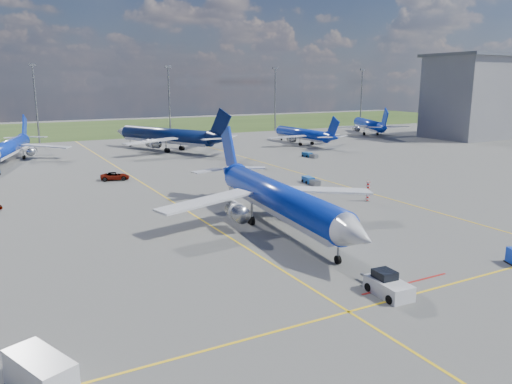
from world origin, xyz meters
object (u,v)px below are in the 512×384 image
bg_jet_ne (302,144)px  pushback_tug (388,286)px  warning_post (368,191)px  baggage_tug_e (309,155)px  service_van (40,374)px  baggage_tug_w (310,181)px  service_car_b (115,176)px  bg_jet_n (167,150)px  service_car_c (250,184)px  main_airliner (278,228)px  bg_jet_nnw (11,161)px  bg_jet_ene (368,134)px

bg_jet_ne → pushback_tug: 103.57m
warning_post → baggage_tug_e: bearing=66.8°
pushback_tug → baggage_tug_e: 78.44m
pushback_tug → baggage_tug_e: bearing=63.9°
bg_jet_ne → service_van: 119.70m
baggage_tug_w → service_van: bearing=-131.2°
warning_post → service_van: 55.46m
pushback_tug → service_car_b: (-8.52, 61.73, -0.08)m
bg_jet_n → service_car_b: (-21.21, -34.12, 0.72)m
service_car_c → bg_jet_ne: bearing=80.5°
pushback_tug → service_car_b: bearing=101.3°
service_van → main_airliner: bearing=14.6°
main_airliner → bg_jet_n: bearing=87.4°
bg_jet_nnw → pushback_tug: 98.23m
bg_jet_nnw → bg_jet_n: 36.76m
baggage_tug_w → bg_jet_nnw: bearing=137.5°
bg_jet_nnw → service_car_c: bearing=-40.2°
main_airliner → service_van: main_airliner is taller
bg_jet_ne → main_airliner: (-49.03, -68.71, 0.00)m
warning_post → bg_jet_ne: (30.03, 63.12, -1.50)m
baggage_tug_w → pushback_tug: bearing=-109.3°
warning_post → bg_jet_nnw: (-45.14, 68.26, -1.50)m
warning_post → bg_jet_n: (-8.39, 68.89, -1.50)m
service_car_b → baggage_tug_e: 47.70m
service_van → baggage_tug_w: (48.07, 42.50, -0.56)m
main_airliner → bg_jet_nnw: bearing=115.0°
bg_jet_nnw → baggage_tug_w: size_ratio=7.07×
service_van → service_car_b: (18.55, 62.28, -0.36)m
service_car_c → main_airliner: bearing=-77.2°
baggage_tug_e → pushback_tug: bearing=-125.4°
bg_jet_nnw → pushback_tug: (24.07, -95.23, 0.80)m
bg_jet_n → service_car_c: size_ratio=8.49×
bg_jet_n → service_van: bearing=41.6°
bg_jet_ne → baggage_tug_e: (-12.37, -21.88, 0.50)m
warning_post → bg_jet_nnw: 81.85m
warning_post → bg_jet_nnw: bearing=123.5°
pushback_tug → service_van: 27.09m
service_car_b → service_car_c: (18.37, -18.12, 0.01)m
bg_jet_n → baggage_tug_e: (26.05, -27.65, 0.50)m
service_car_b → main_airliner: bearing=-154.1°
warning_post → bg_jet_n: bearing=96.9°
service_car_b → baggage_tug_e: (47.26, 6.48, -0.22)m
main_airliner → service_van: (-29.16, -21.92, 1.07)m
bg_jet_ne → baggage_tug_w: bearing=57.0°
baggage_tug_e → service_car_b: bearing=-178.0°
service_van → service_car_b: service_van is taller
pushback_tug → bg_jet_ene: bearing=53.3°
bg_jet_ene → service_van: (-113.52, -102.91, 1.07)m
pushback_tug → baggage_tug_e: pushback_tug is taller
warning_post → service_car_c: (-11.22, 16.64, -0.77)m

